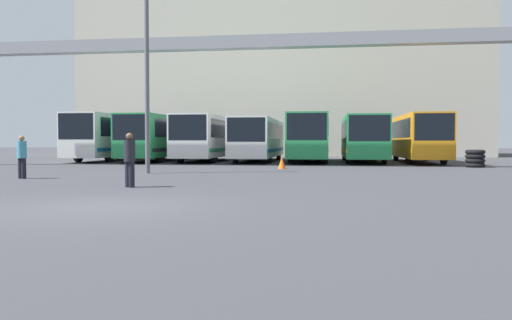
# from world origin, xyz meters

# --- Properties ---
(ground_plane) EXTENTS (200.00, 200.00, 0.00)m
(ground_plane) POSITION_xyz_m (0.00, 0.00, 0.00)
(ground_plane) COLOR #38383D
(building_backdrop) EXTENTS (39.62, 12.00, 15.57)m
(building_backdrop) POSITION_xyz_m (0.00, 42.34, 7.78)
(building_backdrop) COLOR #B7B2A3
(building_backdrop) RESTS_ON ground
(overhead_gantry) EXTENTS (30.95, 0.80, 7.27)m
(overhead_gantry) POSITION_xyz_m (0.00, 17.50, 6.14)
(overhead_gantry) COLOR gray
(overhead_gantry) RESTS_ON ground
(bus_slot_0) EXTENTS (2.58, 11.07, 3.30)m
(bus_slot_0) POSITION_xyz_m (-10.88, 25.00, 1.90)
(bus_slot_0) COLOR silver
(bus_slot_0) RESTS_ON ground
(bus_slot_1) EXTENTS (2.61, 10.66, 3.20)m
(bus_slot_1) POSITION_xyz_m (-7.26, 24.79, 1.85)
(bus_slot_1) COLOR #268C4C
(bus_slot_1) RESTS_ON ground
(bus_slot_2) EXTENTS (2.62, 10.52, 3.16)m
(bus_slot_2) POSITION_xyz_m (-3.63, 24.72, 1.82)
(bus_slot_2) COLOR silver
(bus_slot_2) RESTS_ON ground
(bus_slot_3) EXTENTS (2.56, 11.74, 2.96)m
(bus_slot_3) POSITION_xyz_m (0.00, 25.33, 1.71)
(bus_slot_3) COLOR silver
(bus_slot_3) RESTS_ON ground
(bus_slot_4) EXTENTS (2.59, 10.16, 3.19)m
(bus_slot_4) POSITION_xyz_m (3.63, 24.54, 1.84)
(bus_slot_4) COLOR #268C4C
(bus_slot_4) RESTS_ON ground
(bus_slot_5) EXTENTS (2.60, 11.10, 3.05)m
(bus_slot_5) POSITION_xyz_m (7.26, 25.01, 1.76)
(bus_slot_5) COLOR #268C4C
(bus_slot_5) RESTS_ON ground
(bus_slot_6) EXTENTS (2.43, 10.27, 3.13)m
(bus_slot_6) POSITION_xyz_m (10.88, 24.60, 1.80)
(bus_slot_6) COLOR orange
(bus_slot_6) RESTS_ON ground
(pedestrian_near_right) EXTENTS (0.35, 0.35, 1.68)m
(pedestrian_near_right) POSITION_xyz_m (-1.21, 4.53, 0.89)
(pedestrian_near_right) COLOR black
(pedestrian_near_right) RESTS_ON ground
(pedestrian_mid_left) EXTENTS (0.34, 0.34, 1.64)m
(pedestrian_mid_left) POSITION_xyz_m (-6.65, 7.37, 0.87)
(pedestrian_mid_left) COLOR black
(pedestrian_mid_left) RESTS_ON ground
(traffic_cone) EXTENTS (0.39, 0.39, 0.61)m
(traffic_cone) POSITION_xyz_m (2.50, 15.69, 0.30)
(traffic_cone) COLOR orange
(traffic_cone) RESTS_ON ground
(tire_stack) EXTENTS (1.04, 1.04, 0.96)m
(tire_stack) POSITION_xyz_m (12.83, 18.49, 0.48)
(tire_stack) COLOR black
(tire_stack) RESTS_ON ground
(lamp_post) EXTENTS (0.36, 0.36, 8.56)m
(lamp_post) POSITION_xyz_m (-3.08, 11.15, 4.65)
(lamp_post) COLOR #595B60
(lamp_post) RESTS_ON ground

